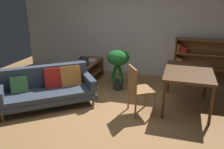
{
  "coord_description": "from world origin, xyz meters",
  "views": [
    {
      "loc": [
        1.35,
        -3.78,
        2.19
      ],
      "look_at": [
        0.08,
        0.36,
        0.72
      ],
      "focal_mm": 37.48,
      "sensor_mm": 36.0,
      "label": 1
    }
  ],
  "objects": [
    {
      "name": "open_laptop",
      "position": [
        -1.02,
        1.81,
        0.56
      ],
      "size": [
        0.48,
        0.35,
        0.08
      ],
      "color": "silver",
      "rests_on": "media_console"
    },
    {
      "name": "bookshelf",
      "position": [
        1.76,
        2.54,
        0.57
      ],
      "size": [
        1.36,
        0.28,
        1.14
      ],
      "color": "brown",
      "rests_on": "ground_plane"
    },
    {
      "name": "dining_chair_near",
      "position": [
        0.6,
        0.3,
        0.54
      ],
      "size": [
        0.58,
        0.59,
        0.94
      ],
      "color": "olive",
      "rests_on": "ground_plane"
    },
    {
      "name": "back_wall_panel",
      "position": [
        0.0,
        2.7,
        1.35
      ],
      "size": [
        6.8,
        0.1,
        2.7
      ],
      "primitive_type": "cube",
      "color": "silver",
      "rests_on": "ground_plane"
    },
    {
      "name": "potted_floor_plant",
      "position": [
        -0.08,
        1.38,
        0.71
      ],
      "size": [
        0.53,
        0.53,
        0.98
      ],
      "color": "#333338",
      "rests_on": "ground_plane"
    },
    {
      "name": "ground_plane",
      "position": [
        0.0,
        0.0,
        0.0
      ],
      "size": [
        8.16,
        8.16,
        0.0
      ],
      "primitive_type": "plane",
      "color": "#9E7042"
    },
    {
      "name": "desk_speaker",
      "position": [
        -0.91,
        1.32,
        0.65
      ],
      "size": [
        0.18,
        0.18,
        0.21
      ],
      "color": "#2D2823",
      "rests_on": "media_console"
    },
    {
      "name": "fabric_couch",
      "position": [
        -1.26,
        0.14,
        0.38
      ],
      "size": [
        1.98,
        1.82,
        0.79
      ],
      "color": "brown",
      "rests_on": "ground_plane"
    },
    {
      "name": "dining_table",
      "position": [
        1.51,
        0.87,
        0.7
      ],
      "size": [
        0.92,
        1.39,
        0.78
      ],
      "color": "#56351E",
      "rests_on": "ground_plane"
    },
    {
      "name": "media_console",
      "position": [
        -0.97,
        1.64,
        0.26
      ],
      "size": [
        0.46,
        1.17,
        0.54
      ],
      "color": "brown",
      "rests_on": "ground_plane"
    }
  ]
}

